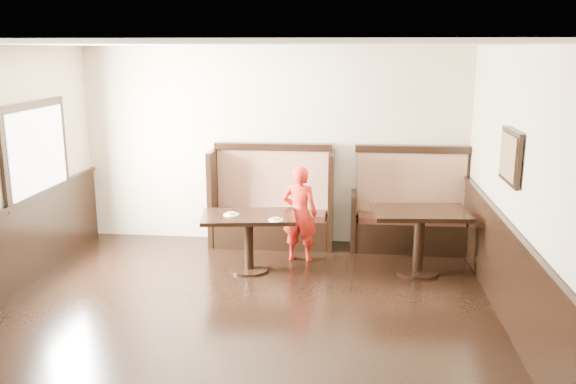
# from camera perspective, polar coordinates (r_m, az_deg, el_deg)

# --- Properties ---
(ground) EXTENTS (7.00, 7.00, 0.00)m
(ground) POSITION_cam_1_polar(r_m,az_deg,el_deg) (5.88, -5.78, -14.85)
(ground) COLOR black
(ground) RESTS_ON ground
(room_shell) EXTENTS (7.00, 7.00, 7.00)m
(room_shell) POSITION_cam_1_polar(r_m,az_deg,el_deg) (5.91, -8.23, -7.62)
(room_shell) COLOR beige
(room_shell) RESTS_ON ground
(booth_main) EXTENTS (1.75, 0.72, 1.45)m
(booth_main) POSITION_cam_1_polar(r_m,az_deg,el_deg) (8.73, -1.49, -1.54)
(booth_main) COLOR black
(booth_main) RESTS_ON ground
(booth_neighbor) EXTENTS (1.65, 0.72, 1.45)m
(booth_neighbor) POSITION_cam_1_polar(r_m,az_deg,el_deg) (8.71, 11.35, -2.15)
(booth_neighbor) COLOR black
(booth_neighbor) RESTS_ON ground
(table_main) EXTENTS (1.24, 0.88, 0.73)m
(table_main) POSITION_cam_1_polar(r_m,az_deg,el_deg) (7.68, -3.70, -3.37)
(table_main) COLOR black
(table_main) RESTS_ON ground
(table_neighbor) EXTENTS (1.23, 0.86, 0.81)m
(table_neighbor) POSITION_cam_1_polar(r_m,az_deg,el_deg) (7.75, 12.21, -3.16)
(table_neighbor) COLOR black
(table_neighbor) RESTS_ON ground
(child) EXTENTS (0.50, 0.36, 1.28)m
(child) POSITION_cam_1_polar(r_m,az_deg,el_deg) (8.01, 1.10, -2.05)
(child) COLOR red
(child) RESTS_ON ground
(pizza_plate_left) EXTENTS (0.19, 0.19, 0.04)m
(pizza_plate_left) POSITION_cam_1_polar(r_m,az_deg,el_deg) (7.64, -5.33, -2.06)
(pizza_plate_left) COLOR white
(pizza_plate_left) RESTS_ON table_main
(pizza_plate_right) EXTENTS (0.19, 0.19, 0.03)m
(pizza_plate_right) POSITION_cam_1_polar(r_m,az_deg,el_deg) (7.37, -1.14, -2.58)
(pizza_plate_right) COLOR white
(pizza_plate_right) RESTS_ON table_main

